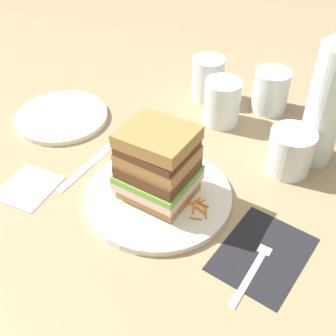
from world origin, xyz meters
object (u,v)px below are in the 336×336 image
(knife, at_px, (92,162))
(water_bottle, at_px, (329,97))
(sandwich, at_px, (157,165))
(empty_tumbler_2, at_px, (271,91))
(juice_glass, at_px, (290,154))
(empty_tumbler_1, at_px, (208,79))
(napkin_dark, at_px, (263,254))
(main_plate, at_px, (157,197))
(napkin_pink, at_px, (29,187))
(fork, at_px, (257,262))
(empty_tumbler_0, at_px, (222,102))
(side_plate, at_px, (62,117))

(knife, height_order, water_bottle, water_bottle)
(sandwich, bearing_deg, empty_tumbler_2, 88.10)
(juice_glass, distance_m, empty_tumbler_1, 0.28)
(napkin_dark, distance_m, juice_glass, 0.22)
(main_plate, xyz_separation_m, empty_tumbler_1, (-0.12, 0.33, 0.04))
(water_bottle, xyz_separation_m, empty_tumbler_1, (-0.28, 0.05, -0.09))
(napkin_dark, distance_m, knife, 0.36)
(napkin_dark, height_order, napkin_pink, same)
(fork, bearing_deg, water_bottle, 98.49)
(napkin_dark, bearing_deg, water_bottle, 98.68)
(knife, distance_m, napkin_pink, 0.12)
(empty_tumbler_1, bearing_deg, knife, -96.87)
(empty_tumbler_2, distance_m, napkin_pink, 0.54)
(fork, distance_m, napkin_pink, 0.42)
(napkin_dark, bearing_deg, empty_tumbler_1, 135.60)
(main_plate, height_order, juice_glass, juice_glass)
(empty_tumbler_0, xyz_separation_m, empty_tumbler_1, (-0.08, 0.06, 0.00))
(juice_glass, distance_m, side_plate, 0.48)
(juice_glass, bearing_deg, empty_tumbler_1, 156.52)
(juice_glass, height_order, empty_tumbler_1, empty_tumbler_1)
(juice_glass, xyz_separation_m, empty_tumbler_1, (-0.26, 0.11, 0.01))
(empty_tumbler_0, distance_m, empty_tumbler_2, 0.12)
(main_plate, distance_m, water_bottle, 0.34)
(juice_glass, bearing_deg, water_bottle, 69.53)
(knife, distance_m, empty_tumbler_2, 0.41)
(main_plate, height_order, empty_tumbler_1, empty_tumbler_1)
(napkin_dark, xyz_separation_m, empty_tumbler_2, (-0.19, 0.36, 0.04))
(juice_glass, distance_m, empty_tumbler_2, 0.20)
(juice_glass, xyz_separation_m, water_bottle, (0.02, 0.06, 0.10))
(juice_glass, relative_size, empty_tumbler_0, 0.88)
(side_plate, bearing_deg, main_plate, -10.94)
(main_plate, height_order, napkin_pink, main_plate)
(juice_glass, xyz_separation_m, napkin_pink, (-0.34, -0.33, -0.04))
(knife, distance_m, empty_tumbler_0, 0.30)
(main_plate, relative_size, side_plate, 1.30)
(sandwich, bearing_deg, empty_tumbler_1, 110.39)
(water_bottle, relative_size, empty_tumbler_2, 3.29)
(water_bottle, height_order, empty_tumbler_1, water_bottle)
(fork, height_order, water_bottle, water_bottle)
(side_plate, bearing_deg, napkin_dark, -5.66)
(fork, height_order, empty_tumbler_1, empty_tumbler_1)
(sandwich, distance_m, side_plate, 0.33)
(empty_tumbler_2, distance_m, side_plate, 0.45)
(sandwich, relative_size, napkin_pink, 1.37)
(knife, bearing_deg, fork, -1.67)
(empty_tumbler_0, relative_size, side_plate, 0.49)
(empty_tumbler_0, xyz_separation_m, napkin_pink, (-0.16, -0.39, -0.05))
(empty_tumbler_1, relative_size, empty_tumbler_2, 1.05)
(sandwich, distance_m, empty_tumbler_1, 0.35)
(napkin_dark, relative_size, side_plate, 0.81)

